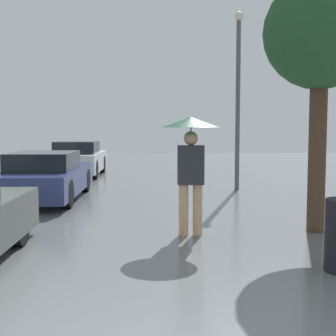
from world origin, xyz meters
TOP-DOWN VIEW (x-y plane):
  - pedestrian at (0.05, 4.93)m, footprint 0.95×0.95m
  - parked_car_middle at (-3.15, 8.87)m, footprint 1.69×4.31m
  - parked_car_farthest at (-3.30, 14.59)m, footprint 1.69×3.94m
  - tree at (2.16, 5.17)m, footprint 1.84×1.84m
  - street_lamp at (1.80, 10.56)m, footprint 0.26×0.26m

SIDE VIEW (x-z plane):
  - parked_car_middle at x=-3.15m, z-range -0.03..1.13m
  - parked_car_farthest at x=-3.30m, z-range -0.03..1.22m
  - pedestrian at x=0.05m, z-range 0.48..2.38m
  - street_lamp at x=1.80m, z-range 0.35..5.26m
  - tree at x=2.16m, z-range 1.11..5.30m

